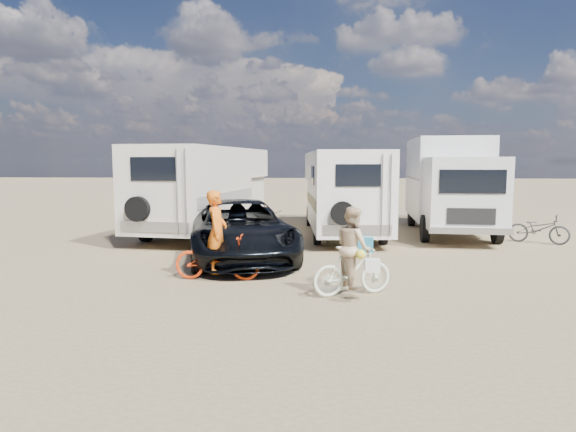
# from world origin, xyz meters

# --- Properties ---
(ground) EXTENTS (140.00, 140.00, 0.00)m
(ground) POSITION_xyz_m (0.00, 0.00, 0.00)
(ground) COLOR #8F7855
(ground) RESTS_ON ground
(rv_main) EXTENTS (3.02, 8.12, 3.11)m
(rv_main) POSITION_xyz_m (-0.01, 6.72, 1.55)
(rv_main) COLOR silver
(rv_main) RESTS_ON ground
(rv_left) EXTENTS (3.84, 9.07, 3.28)m
(rv_left) POSITION_xyz_m (-5.26, 6.97, 1.64)
(rv_left) COLOR beige
(rv_left) RESTS_ON ground
(box_truck) EXTENTS (3.18, 7.46, 3.65)m
(box_truck) POSITION_xyz_m (4.10, 7.08, 1.82)
(box_truck) COLOR silver
(box_truck) RESTS_ON ground
(dark_suv) EXTENTS (4.21, 6.49, 1.66)m
(dark_suv) POSITION_xyz_m (-3.11, 1.71, 0.83)
(dark_suv) COLOR black
(dark_suv) RESTS_ON ground
(bike_man) EXTENTS (2.02, 0.76, 1.05)m
(bike_man) POSITION_xyz_m (-3.22, -0.82, 0.53)
(bike_man) COLOR red
(bike_man) RESTS_ON ground
(bike_woman) EXTENTS (1.79, 1.10, 1.04)m
(bike_woman) POSITION_xyz_m (-0.16, -1.99, 0.52)
(bike_woman) COLOR beige
(bike_woman) RESTS_ON ground
(rider_man) EXTENTS (0.48, 0.71, 1.91)m
(rider_man) POSITION_xyz_m (-3.22, -0.82, 0.96)
(rider_man) COLOR orange
(rider_man) RESTS_ON ground
(rider_woman) EXTENTS (0.89, 0.99, 1.67)m
(rider_woman) POSITION_xyz_m (-0.16, -1.99, 0.83)
(rider_woman) COLOR #CDAE85
(rider_woman) RESTS_ON ground
(bike_parked) EXTENTS (1.98, 1.48, 1.00)m
(bike_parked) POSITION_xyz_m (6.53, 4.98, 0.50)
(bike_parked) COLOR #292C29
(bike_parked) RESTS_ON ground
(cooler) EXTENTS (0.73, 0.63, 0.49)m
(cooler) POSITION_xyz_m (0.40, 2.80, 0.24)
(cooler) COLOR #196180
(cooler) RESTS_ON ground
(crate) EXTENTS (0.54, 0.54, 0.38)m
(crate) POSITION_xyz_m (-0.34, 4.44, 0.19)
(crate) COLOR olive
(crate) RESTS_ON ground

